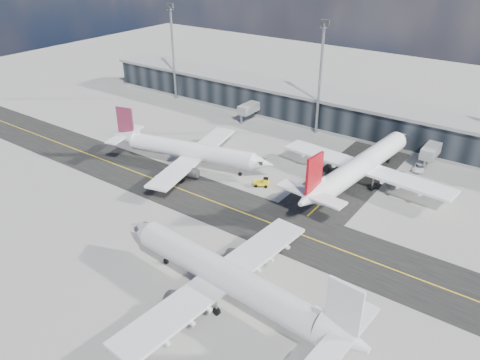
{
  "coord_description": "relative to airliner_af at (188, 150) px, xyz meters",
  "views": [
    {
      "loc": [
        50.96,
        -57.77,
        47.13
      ],
      "look_at": [
        4.74,
        6.79,
        5.0
      ],
      "focal_mm": 35.0,
      "sensor_mm": 36.0,
      "label": 1
    }
  ],
  "objects": [
    {
      "name": "baggage_tug",
      "position": [
        18.86,
        1.69,
        -2.94
      ],
      "size": [
        3.41,
        2.65,
        1.93
      ],
      "rotation": [
        0.0,
        0.0,
        -1.12
      ],
      "color": "yellow",
      "rests_on": "ground"
    },
    {
      "name": "ground",
      "position": [
        14.1,
        -13.23,
        -3.9
      ],
      "size": [
        300.0,
        300.0,
        0.0
      ],
      "primitive_type": "plane",
      "color": "gray",
      "rests_on": "ground"
    },
    {
      "name": "airliner_near",
      "position": [
        33.82,
        -30.02,
        0.29
      ],
      "size": [
        42.89,
        36.58,
        12.7
      ],
      "rotation": [
        0.0,
        0.0,
        1.5
      ],
      "color": "silver",
      "rests_on": "ground"
    },
    {
      "name": "service_van",
      "position": [
        43.23,
        28.34,
        -3.19
      ],
      "size": [
        2.92,
        5.36,
        1.42
      ],
      "primitive_type": "imported",
      "rotation": [
        0.0,
        0.0,
        0.11
      ],
      "color": "white",
      "rests_on": "ground"
    },
    {
      "name": "terminal_concourse",
      "position": [
        14.14,
        41.7,
        0.19
      ],
      "size": [
        152.0,
        19.8,
        8.8
      ],
      "color": "black",
      "rests_on": "ground"
    },
    {
      "name": "airliner_af",
      "position": [
        0.0,
        0.0,
        0.0
      ],
      "size": [
        39.6,
        34.02,
        11.82
      ],
      "rotation": [
        0.0,
        0.0,
        -1.34
      ],
      "color": "white",
      "rests_on": "ground"
    },
    {
      "name": "floodlight_masts",
      "position": [
        14.1,
        34.77,
        11.7
      ],
      "size": [
        102.5,
        0.7,
        28.9
      ],
      "color": "gray",
      "rests_on": "ground"
    },
    {
      "name": "taxiway_lanes",
      "position": [
        18.01,
        -2.5,
        -3.89
      ],
      "size": [
        180.0,
        63.0,
        0.03
      ],
      "color": "black",
      "rests_on": "ground"
    },
    {
      "name": "airliner_redtail",
      "position": [
        34.87,
        14.09,
        0.45
      ],
      "size": [
        38.03,
        44.55,
        13.19
      ],
      "rotation": [
        0.0,
        0.0,
        -0.1
      ],
      "color": "white",
      "rests_on": "ground"
    }
  ]
}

